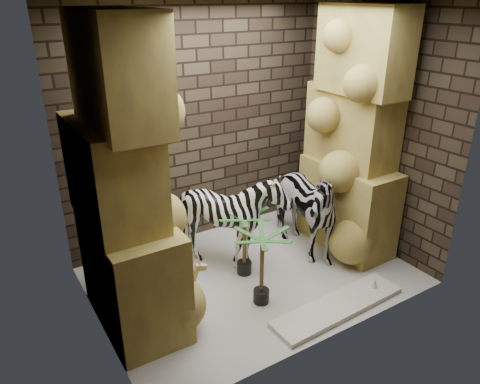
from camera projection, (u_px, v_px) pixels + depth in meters
floor at (253, 276)px, 5.31m from camera, size 3.50×3.50×0.00m
wall_back at (199, 126)px, 5.68m from camera, size 3.50×0.00×3.50m
wall_front at (339, 196)px, 3.74m from camera, size 3.50×0.00×3.50m
wall_left at (83, 189)px, 3.86m from camera, size 0.00×3.00×3.00m
wall_right at (374, 129)px, 5.55m from camera, size 0.00×3.00×3.00m
rock_pillar_left at (123, 181)px, 4.03m from camera, size 0.68×1.30×3.00m
rock_pillar_right at (354, 133)px, 5.39m from camera, size 0.58×1.25×3.00m
zebra_right at (299, 199)px, 5.53m from camera, size 0.74×1.26×1.44m
zebra_left at (232, 223)px, 5.33m from camera, size 1.09×1.30×1.10m
giraffe_toy at (179, 293)px, 4.46m from camera, size 0.36×0.19×0.66m
palm_front at (244, 243)px, 5.20m from camera, size 0.36×0.36×0.81m
palm_back at (262, 268)px, 4.69m from camera, size 0.36×0.36×0.85m
surfboard at (338, 306)px, 4.75m from camera, size 1.58×0.44×0.05m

